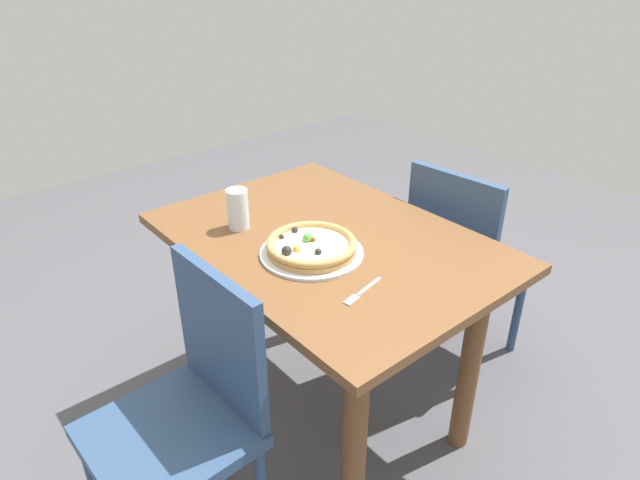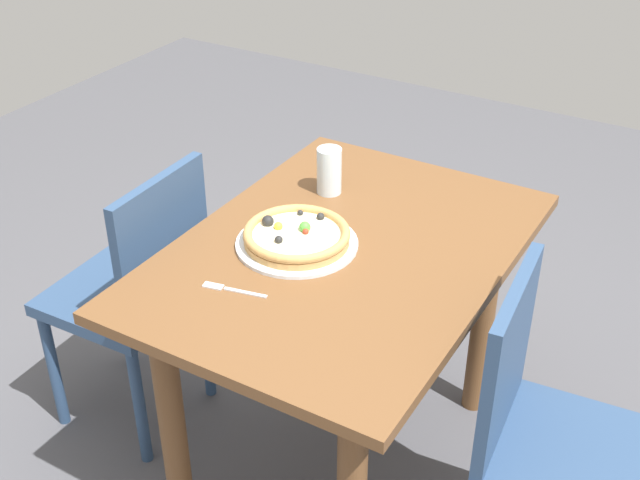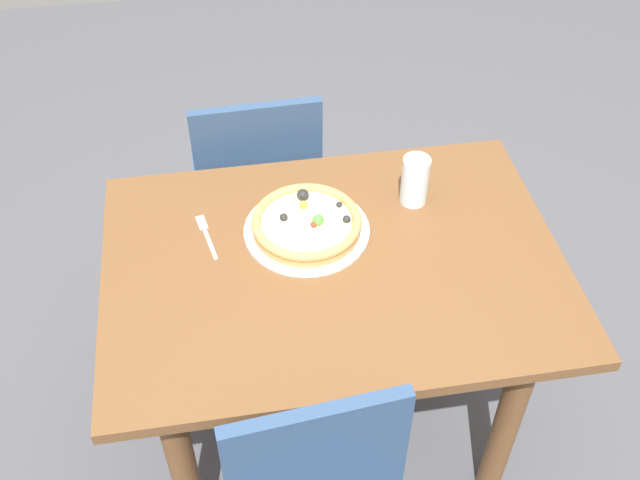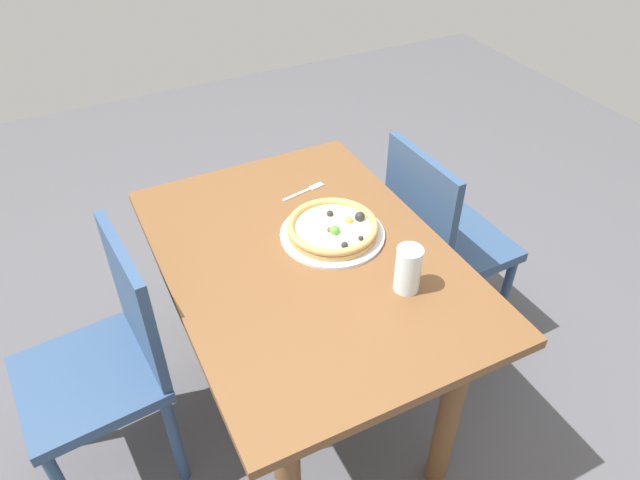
% 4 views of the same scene
% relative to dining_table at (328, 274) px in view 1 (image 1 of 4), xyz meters
% --- Properties ---
extents(ground_plane, '(6.00, 6.00, 0.00)m').
position_rel_dining_table_xyz_m(ground_plane, '(0.00, 0.00, -0.62)').
color(ground_plane, '#4C4C51').
extents(dining_table, '(1.13, 0.81, 0.77)m').
position_rel_dining_table_xyz_m(dining_table, '(0.00, 0.00, 0.00)').
color(dining_table, brown).
rests_on(dining_table, ground).
extents(chair_near, '(0.43, 0.43, 0.90)m').
position_rel_dining_table_xyz_m(chair_near, '(-0.11, -0.62, -0.13)').
color(chair_near, navy).
rests_on(chair_near, ground).
extents(chair_far, '(0.41, 0.41, 0.90)m').
position_rel_dining_table_xyz_m(chair_far, '(-0.14, 0.62, -0.13)').
color(chair_far, navy).
rests_on(chair_far, ground).
extents(plate, '(0.32, 0.32, 0.01)m').
position_rel_dining_table_xyz_m(plate, '(-0.05, 0.11, 0.15)').
color(plate, silver).
rests_on(plate, dining_table).
extents(pizza, '(0.28, 0.28, 0.05)m').
position_rel_dining_table_xyz_m(pizza, '(-0.05, 0.11, 0.17)').
color(pizza, tan).
rests_on(pizza, plate).
extents(fork, '(0.05, 0.16, 0.00)m').
position_rel_dining_table_xyz_m(fork, '(-0.31, 0.14, 0.14)').
color(fork, silver).
rests_on(fork, dining_table).
extents(drinking_glass, '(0.07, 0.07, 0.14)m').
position_rel_dining_table_xyz_m(drinking_glass, '(0.25, 0.18, 0.21)').
color(drinking_glass, silver).
rests_on(drinking_glass, dining_table).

